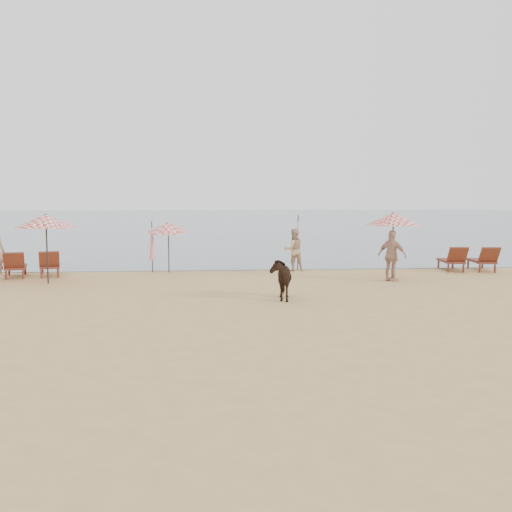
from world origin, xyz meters
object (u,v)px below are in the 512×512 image
at_px(umbrella_open_left_b, 168,227).
at_px(umbrella_open_right, 393,219).
at_px(umbrella_closed_left, 152,241).
at_px(cow, 280,278).
at_px(lounger_cluster_left, 15,265).
at_px(beachgoer_right_a, 294,250).
at_px(umbrella_open_left_a, 46,221).
at_px(lounger_cluster_right, 468,259).
at_px(umbrella_closed_right, 298,236).
at_px(beachgoer_right_b, 392,256).

height_order(umbrella_open_left_b, umbrella_open_right, umbrella_open_right).
xyz_separation_m(umbrella_closed_left, cow, (4.38, -6.69, -0.64)).
xyz_separation_m(lounger_cluster_left, umbrella_closed_left, (4.98, 1.26, 0.79)).
bearing_deg(beachgoer_right_a, lounger_cluster_left, -2.79).
height_order(cow, beachgoer_right_a, beachgoer_right_a).
bearing_deg(umbrella_closed_left, umbrella_open_left_a, -139.53).
height_order(lounger_cluster_right, beachgoer_right_a, beachgoer_right_a).
xyz_separation_m(umbrella_open_left_a, umbrella_closed_right, (9.36, 3.20, -0.78)).
relative_size(lounger_cluster_right, cow, 1.48).
bearing_deg(beachgoer_right_a, umbrella_closed_left, -9.27).
xyz_separation_m(lounger_cluster_left, umbrella_closed_right, (10.99, 1.60, 0.94)).
height_order(umbrella_open_left_b, umbrella_closed_right, umbrella_closed_right).
distance_m(umbrella_closed_left, beachgoer_right_b, 9.46).
distance_m(umbrella_open_left_b, umbrella_closed_right, 5.37).
xyz_separation_m(lounger_cluster_right, cow, (-8.55, -6.00, 0.13)).
bearing_deg(umbrella_open_left_a, umbrella_open_left_b, 51.89).
distance_m(umbrella_open_left_a, beachgoer_right_a, 9.67).
height_order(lounger_cluster_right, cow, cow).
bearing_deg(umbrella_closed_right, umbrella_closed_left, -176.72).
xyz_separation_m(lounger_cluster_left, cow, (9.37, -5.43, 0.15)).
relative_size(beachgoer_right_a, beachgoer_right_b, 0.95).
height_order(lounger_cluster_left, umbrella_open_right, umbrella_open_right).
distance_m(lounger_cluster_right, umbrella_closed_right, 7.06).
distance_m(lounger_cluster_left, umbrella_closed_left, 5.20).
bearing_deg(umbrella_open_left_b, beachgoer_right_b, -37.16).
relative_size(lounger_cluster_right, umbrella_closed_left, 1.07).
height_order(lounger_cluster_right, umbrella_open_right, umbrella_open_right).
height_order(umbrella_closed_right, beachgoer_right_b, umbrella_closed_right).
distance_m(umbrella_closed_right, beachgoer_right_b, 4.63).
height_order(umbrella_closed_left, beachgoer_right_a, umbrella_closed_left).
xyz_separation_m(lounger_cluster_right, umbrella_open_left_b, (-12.26, 0.63, 1.34)).
bearing_deg(beachgoer_right_b, umbrella_open_left_a, 40.55).
distance_m(umbrella_open_left_a, cow, 8.77).
relative_size(lounger_cluster_left, beachgoer_right_b, 1.91).
relative_size(lounger_cluster_right, umbrella_open_right, 0.89).
bearing_deg(beachgoer_right_a, umbrella_open_left_a, 7.93).
height_order(lounger_cluster_right, umbrella_closed_left, umbrella_closed_left).
distance_m(umbrella_open_right, beachgoer_right_a, 4.45).
xyz_separation_m(umbrella_open_left_a, umbrella_open_left_b, (4.02, 2.80, -0.36)).
distance_m(umbrella_closed_left, cow, 8.02).
bearing_deg(cow, umbrella_closed_right, 80.34).
distance_m(lounger_cluster_left, beachgoer_right_a, 10.85).
bearing_deg(umbrella_closed_left, lounger_cluster_left, -165.83).
bearing_deg(lounger_cluster_left, cow, -44.50).
distance_m(lounger_cluster_left, umbrella_open_right, 14.26).
height_order(umbrella_open_left_a, cow, umbrella_open_left_a).
xyz_separation_m(umbrella_open_left_a, beachgoer_right_a, (9.13, 2.90, -1.32)).
relative_size(lounger_cluster_left, cow, 2.36).
distance_m(cow, beachgoer_right_a, 6.88).
height_order(umbrella_open_left_b, umbrella_closed_left, umbrella_open_left_b).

